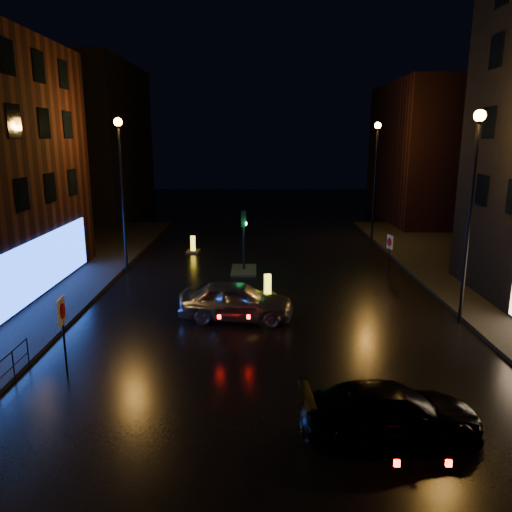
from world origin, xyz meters
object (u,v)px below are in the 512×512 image
object	(u,v)px
bollard_near	(268,291)
road_sign_right	(390,246)
bollard_far	(193,249)
road_sign_left	(62,318)
dark_sedan	(391,411)
silver_hatchback	(237,301)
traffic_signal	(244,263)

from	to	relation	value
bollard_near	road_sign_right	size ratio (longest dim) A/B	0.63
bollard_far	road_sign_left	world-z (taller)	road_sign_left
bollard_near	road_sign_left	xyz separation A→B (m)	(-6.54, -8.11, 1.69)
dark_sedan	bollard_far	distance (m)	22.05
silver_hatchback	road_sign_left	bearing A→B (deg)	139.84
bollard_far	road_sign_right	xyz separation A→B (m)	(11.31, -5.90, 1.48)
dark_sedan	road_sign_right	bearing A→B (deg)	-17.87
dark_sedan	road_sign_left	world-z (taller)	road_sign_left
silver_hatchback	bollard_near	distance (m)	3.39
silver_hatchback	dark_sedan	world-z (taller)	silver_hatchback
bollard_far	road_sign_right	world-z (taller)	road_sign_right
traffic_signal	bollard_far	size ratio (longest dim) A/B	2.72
road_sign_left	bollard_far	bearing A→B (deg)	79.41
silver_hatchback	bollard_far	distance (m)	12.87
traffic_signal	bollard_far	distance (m)	5.93
dark_sedan	bollard_near	xyz separation A→B (m)	(-2.85, 11.36, -0.43)
traffic_signal	road_sign_right	xyz separation A→B (m)	(7.85, -1.09, 1.22)
bollard_near	road_sign_left	size ratio (longest dim) A/B	0.56
silver_hatchback	road_sign_left	size ratio (longest dim) A/B	1.81
traffic_signal	silver_hatchback	bearing A→B (deg)	-90.72
dark_sedan	road_sign_left	xyz separation A→B (m)	(-9.39, 3.26, 1.27)
bollard_near	road_sign_right	distance (m)	7.60
road_sign_left	road_sign_right	distance (m)	17.50
dark_sedan	bollard_far	world-z (taller)	dark_sedan
road_sign_left	road_sign_right	world-z (taller)	road_sign_left
road_sign_left	dark_sedan	bearing A→B (deg)	-23.71
dark_sedan	road_sign_left	bearing A→B (deg)	67.22
traffic_signal	bollard_near	distance (m)	4.71
traffic_signal	dark_sedan	xyz separation A→B (m)	(4.09, -15.90, 0.16)
bollard_far	road_sign_left	bearing A→B (deg)	-93.59
silver_hatchback	dark_sedan	distance (m)	9.30
traffic_signal	bollard_near	bearing A→B (deg)	-74.70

